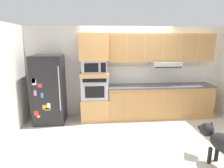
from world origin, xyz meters
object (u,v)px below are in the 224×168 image
screwdriver (179,84)px  dog (220,141)px  built_in_oven (95,87)px  microwave (94,66)px  refrigerator (49,89)px

screwdriver → dog: bearing=-95.5°
built_in_oven → screwdriver: (2.33, 0.02, 0.03)m
built_in_oven → microwave: microwave is taller
dog → microwave: bearing=25.3°
dog → screwdriver: bearing=-23.4°
refrigerator → microwave: bearing=3.3°
built_in_oven → microwave: size_ratio=1.09×
refrigerator → built_in_oven: (1.18, 0.07, 0.02)m
screwdriver → built_in_oven: bearing=-179.4°
microwave → screwdriver: 2.39m
screwdriver → dog: size_ratio=0.17×
built_in_oven → dog: built_in_oven is taller
refrigerator → dog: size_ratio=1.80×
screwdriver → dog: 2.33m
built_in_oven → refrigerator: bearing=-176.7°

